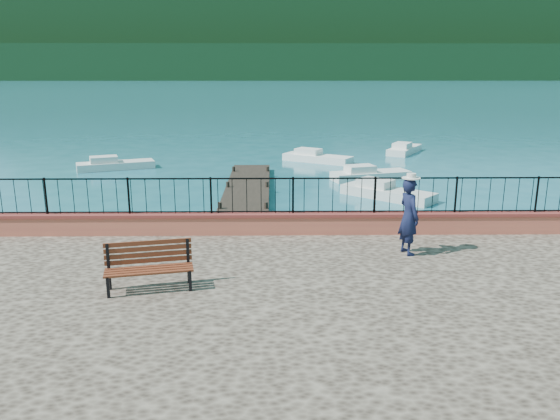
{
  "coord_description": "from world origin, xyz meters",
  "views": [
    {
      "loc": [
        -0.86,
        -10.56,
        5.54
      ],
      "look_at": [
        -0.67,
        2.0,
        2.3
      ],
      "focal_mm": 35.0,
      "sensor_mm": 36.0,
      "label": 1
    }
  ],
  "objects_px": {
    "boat_1": "(388,189)",
    "boat_5": "(405,147)",
    "person": "(409,217)",
    "boat_0": "(88,227)",
    "boat_3": "(116,162)",
    "boat_2": "(371,172)",
    "boat_4": "(318,155)",
    "park_bench": "(150,276)"
  },
  "relations": [
    {
      "from": "boat_2",
      "to": "boat_4",
      "type": "distance_m",
      "value": 6.1
    },
    {
      "from": "boat_2",
      "to": "boat_1",
      "type": "bearing_deg",
      "value": -105.49
    },
    {
      "from": "person",
      "to": "boat_0",
      "type": "height_order",
      "value": "person"
    },
    {
      "from": "boat_1",
      "to": "boat_3",
      "type": "relative_size",
      "value": 1.0
    },
    {
      "from": "park_bench",
      "to": "boat_5",
      "type": "relative_size",
      "value": 0.45
    },
    {
      "from": "boat_5",
      "to": "boat_2",
      "type": "bearing_deg",
      "value": -173.1
    },
    {
      "from": "boat_3",
      "to": "boat_5",
      "type": "height_order",
      "value": "same"
    },
    {
      "from": "boat_1",
      "to": "boat_4",
      "type": "bearing_deg",
      "value": 145.56
    },
    {
      "from": "boat_0",
      "to": "boat_1",
      "type": "distance_m",
      "value": 12.72
    },
    {
      "from": "park_bench",
      "to": "boat_5",
      "type": "height_order",
      "value": "park_bench"
    },
    {
      "from": "boat_3",
      "to": "person",
      "type": "bearing_deg",
      "value": -77.69
    },
    {
      "from": "park_bench",
      "to": "boat_4",
      "type": "height_order",
      "value": "park_bench"
    },
    {
      "from": "park_bench",
      "to": "boat_4",
      "type": "relative_size",
      "value": 0.42
    },
    {
      "from": "park_bench",
      "to": "boat_1",
      "type": "bearing_deg",
      "value": 47.88
    },
    {
      "from": "boat_4",
      "to": "boat_2",
      "type": "bearing_deg",
      "value": -35.93
    },
    {
      "from": "boat_0",
      "to": "boat_1",
      "type": "xyz_separation_m",
      "value": [
        11.34,
        5.77,
        0.0
      ]
    },
    {
      "from": "person",
      "to": "boat_5",
      "type": "xyz_separation_m",
      "value": [
        5.78,
        24.37,
        -1.73
      ]
    },
    {
      "from": "person",
      "to": "boat_5",
      "type": "distance_m",
      "value": 25.11
    },
    {
      "from": "boat_3",
      "to": "boat_5",
      "type": "xyz_separation_m",
      "value": [
        18.0,
        5.93,
        0.0
      ]
    },
    {
      "from": "person",
      "to": "boat_5",
      "type": "bearing_deg",
      "value": -30.43
    },
    {
      "from": "park_bench",
      "to": "boat_2",
      "type": "relative_size",
      "value": 0.45
    },
    {
      "from": "park_bench",
      "to": "boat_4",
      "type": "bearing_deg",
      "value": 64.98
    },
    {
      "from": "boat_2",
      "to": "boat_4",
      "type": "height_order",
      "value": "same"
    },
    {
      "from": "boat_3",
      "to": "boat_0",
      "type": "bearing_deg",
      "value": -99.56
    },
    {
      "from": "boat_0",
      "to": "boat_2",
      "type": "xyz_separation_m",
      "value": [
        11.33,
        9.98,
        0.0
      ]
    },
    {
      "from": "park_bench",
      "to": "boat_0",
      "type": "distance_m",
      "value": 8.32
    },
    {
      "from": "boat_1",
      "to": "boat_5",
      "type": "height_order",
      "value": "same"
    },
    {
      "from": "person",
      "to": "boat_5",
      "type": "relative_size",
      "value": 0.46
    },
    {
      "from": "boat_1",
      "to": "park_bench",
      "type": "bearing_deg",
      "value": -77.69
    },
    {
      "from": "boat_1",
      "to": "boat_5",
      "type": "bearing_deg",
      "value": 116.05
    },
    {
      "from": "park_bench",
      "to": "boat_1",
      "type": "distance_m",
      "value": 15.21
    },
    {
      "from": "person",
      "to": "boat_2",
      "type": "height_order",
      "value": "person"
    },
    {
      "from": "boat_4",
      "to": "boat_5",
      "type": "distance_m",
      "value": 7.18
    },
    {
      "from": "boat_4",
      "to": "boat_1",
      "type": "bearing_deg",
      "value": -44.91
    },
    {
      "from": "boat_2",
      "to": "boat_3",
      "type": "distance_m",
      "value": 14.44
    },
    {
      "from": "park_bench",
      "to": "boat_0",
      "type": "xyz_separation_m",
      "value": [
        -3.72,
        7.36,
        -1.09
      ]
    },
    {
      "from": "person",
      "to": "boat_0",
      "type": "distance_m",
      "value": 10.95
    },
    {
      "from": "boat_3",
      "to": "boat_5",
      "type": "bearing_deg",
      "value": -2.99
    },
    {
      "from": "boat_1",
      "to": "boat_2",
      "type": "xyz_separation_m",
      "value": [
        -0.0,
        4.21,
        0.0
      ]
    },
    {
      "from": "boat_2",
      "to": "boat_3",
      "type": "xyz_separation_m",
      "value": [
        -14.06,
        3.28,
        0.0
      ]
    },
    {
      "from": "person",
      "to": "boat_2",
      "type": "bearing_deg",
      "value": -24.01
    },
    {
      "from": "park_bench",
      "to": "boat_0",
      "type": "height_order",
      "value": "park_bench"
    }
  ]
}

